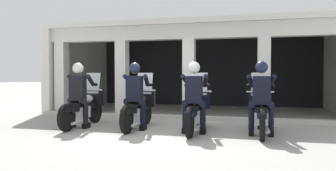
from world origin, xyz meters
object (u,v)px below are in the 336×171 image
at_px(police_officer_far_left, 79,89).
at_px(police_officer_far_right, 261,92).
at_px(motorcycle_center_left, 139,107).
at_px(motorcycle_far_right, 261,111).
at_px(motorcycle_far_left, 85,106).
at_px(police_officer_center_left, 135,90).
at_px(police_officer_center_right, 194,91).
at_px(motorcycle_center_right, 196,109).

distance_m(police_officer_far_left, police_officer_far_right, 4.28).
bearing_deg(police_officer_far_left, motorcycle_center_left, 10.19).
relative_size(police_officer_far_left, motorcycle_far_right, 0.78).
height_order(motorcycle_far_left, police_officer_far_right, police_officer_far_right).
xyz_separation_m(police_officer_center_left, motorcycle_far_right, (2.85, 0.23, -0.44)).
xyz_separation_m(police_officer_center_right, motorcycle_far_right, (1.43, 0.35, -0.44)).
relative_size(police_officer_far_left, motorcycle_center_left, 0.78).
bearing_deg(motorcycle_far_right, motorcycle_far_left, 177.68).
bearing_deg(motorcycle_far_left, motorcycle_center_left, -0.87).
bearing_deg(motorcycle_far_right, police_officer_center_left, -178.19).
relative_size(police_officer_far_left, police_officer_center_left, 1.00).
bearing_deg(motorcycle_center_right, police_officer_center_right, -87.80).
distance_m(police_officer_far_left, motorcycle_center_right, 2.90).
relative_size(motorcycle_center_left, police_officer_far_right, 1.29).
relative_size(motorcycle_far_left, police_officer_center_left, 1.29).
bearing_deg(police_officer_center_left, motorcycle_far_right, 2.37).
bearing_deg(motorcycle_center_right, motorcycle_center_left, 177.41).
xyz_separation_m(motorcycle_center_left, police_officer_far_right, (2.85, -0.34, 0.44)).
xyz_separation_m(police_officer_far_left, police_officer_center_left, (1.43, 0.09, 0.00)).
xyz_separation_m(police_officer_far_left, motorcycle_far_right, (4.28, 0.31, -0.44)).
bearing_deg(motorcycle_far_right, motorcycle_center_right, -179.98).
bearing_deg(police_officer_far_right, motorcycle_far_right, 87.03).
bearing_deg(motorcycle_far_right, police_officer_center_right, -168.87).
bearing_deg(police_officer_center_right, motorcycle_far_left, 176.01).
relative_size(motorcycle_center_left, police_officer_center_left, 1.29).
distance_m(motorcycle_center_right, police_officer_far_right, 1.51).
height_order(police_officer_center_left, police_officer_far_right, same).
height_order(motorcycle_far_left, police_officer_far_left, police_officer_far_left).
height_order(police_officer_far_left, motorcycle_far_right, police_officer_far_left).
bearing_deg(motorcycle_center_left, police_officer_far_left, -167.59).
relative_size(police_officer_center_right, police_officer_far_right, 1.00).
distance_m(motorcycle_far_right, police_officer_far_right, 0.52).
distance_m(motorcycle_center_left, police_officer_far_right, 2.90).
relative_size(motorcycle_center_right, motorcycle_far_right, 1.00).
relative_size(motorcycle_center_right, police_officer_far_right, 1.29).
height_order(police_officer_far_left, police_officer_far_right, same).
bearing_deg(motorcycle_center_left, motorcycle_far_left, -178.65).
xyz_separation_m(motorcycle_far_left, police_officer_center_right, (2.85, -0.32, 0.44)).
relative_size(police_officer_far_left, motorcycle_center_right, 0.78).
bearing_deg(motorcycle_center_right, police_officer_center_left, -171.24).
bearing_deg(police_officer_far_right, motorcycle_center_right, 168.69).
bearing_deg(motorcycle_far_right, motorcycle_center_left, 176.13).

